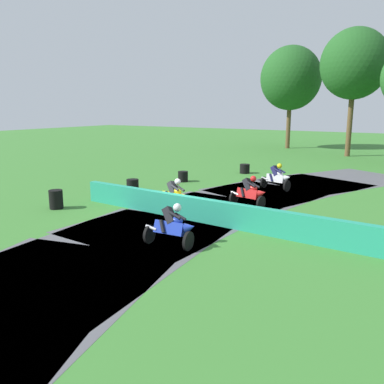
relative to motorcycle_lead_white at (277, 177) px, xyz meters
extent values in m
plane|color=#38752D|center=(-1.36, -7.14, -0.66)|extent=(120.00, 120.00, 0.00)
cube|color=#515156|center=(2.11, 4.71, -0.66)|extent=(8.69, 9.96, 0.01)
cube|color=#515156|center=(0.41, 0.93, -0.66)|extent=(7.90, 9.76, 0.01)
cube|color=#515156|center=(-0.73, -3.04, -0.66)|extent=(6.94, 9.37, 0.01)
cube|color=#515156|center=(-1.30, -7.14, -0.66)|extent=(5.85, 8.78, 0.01)
cube|color=#515156|center=(-1.27, -11.28, -0.66)|extent=(5.95, 8.84, 0.01)
cube|color=#239375|center=(4.12, -7.50, -0.21)|extent=(21.01, 1.68, 0.90)
cylinder|color=black|center=(0.60, -0.18, -0.36)|extent=(0.24, 0.67, 0.67)
cylinder|color=black|center=(-0.76, 0.13, -0.36)|extent=(0.24, 0.67, 0.67)
cube|color=silver|center=(-0.07, 0.01, -0.07)|extent=(1.05, 0.54, 0.43)
ellipsoid|color=silver|center=(0.11, 0.00, 0.19)|extent=(0.50, 0.40, 0.27)
cone|color=silver|center=(0.59, -0.13, 0.05)|extent=(0.45, 0.42, 0.44)
cylinder|color=#B2B2B7|center=(-0.69, 0.02, -0.13)|extent=(0.42, 0.19, 0.17)
cube|color=#1E1E4C|center=(-0.14, 0.07, 0.31)|extent=(0.54, 0.43, 0.59)
sphere|color=yellow|center=(0.08, 0.06, 0.59)|extent=(0.26, 0.26, 0.26)
cylinder|color=#1E1E4C|center=(0.17, 0.19, 0.32)|extent=(0.43, 0.19, 0.24)
cylinder|color=#1E1E4C|center=(0.09, -0.16, 0.36)|extent=(0.43, 0.19, 0.24)
cylinder|color=#1E1E4C|center=(-0.21, 0.23, -0.07)|extent=(0.28, 0.20, 0.42)
cylinder|color=#1E1E4C|center=(-0.29, -0.12, -0.02)|extent=(0.28, 0.20, 0.42)
cylinder|color=black|center=(0.88, -4.35, -0.37)|extent=(0.21, 0.73, 0.72)
cylinder|color=black|center=(-0.49, -4.11, -0.37)|extent=(0.21, 0.73, 0.72)
cube|color=red|center=(0.21, -4.16, -0.08)|extent=(1.05, 0.53, 0.45)
ellipsoid|color=red|center=(0.39, -4.13, 0.17)|extent=(0.49, 0.40, 0.30)
cone|color=red|center=(0.88, -4.25, 0.04)|extent=(0.43, 0.42, 0.47)
cylinder|color=#B2B2B7|center=(-0.41, -4.19, -0.13)|extent=(0.42, 0.19, 0.17)
cube|color=black|center=(0.14, -4.06, 0.29)|extent=(0.53, 0.44, 0.62)
sphere|color=red|center=(0.37, -4.03, 0.57)|extent=(0.26, 0.26, 0.26)
cylinder|color=black|center=(0.45, -3.93, 0.28)|extent=(0.43, 0.20, 0.24)
cylinder|color=black|center=(0.39, -4.27, 0.36)|extent=(0.43, 0.20, 0.24)
cylinder|color=black|center=(0.06, -3.95, -0.10)|extent=(0.27, 0.22, 0.42)
cylinder|color=black|center=(0.00, -4.30, -0.02)|extent=(0.27, 0.22, 0.42)
cylinder|color=black|center=(-1.47, -6.63, -0.37)|extent=(0.20, 0.72, 0.72)
cylinder|color=black|center=(-2.85, -6.41, -0.37)|extent=(0.20, 0.72, 0.72)
cube|color=yellow|center=(-2.15, -6.46, -0.08)|extent=(1.04, 0.51, 0.45)
ellipsoid|color=yellow|center=(-1.96, -6.43, 0.18)|extent=(0.49, 0.39, 0.30)
cone|color=yellow|center=(-1.47, -6.54, 0.04)|extent=(0.43, 0.41, 0.46)
cylinder|color=#B2B2B7|center=(-2.76, -6.49, -0.13)|extent=(0.42, 0.18, 0.17)
cube|color=#28282D|center=(-2.22, -6.36, 0.30)|extent=(0.52, 0.43, 0.62)
sphere|color=white|center=(-1.99, -6.33, 0.57)|extent=(0.26, 0.26, 0.26)
cylinder|color=#28282D|center=(-1.91, -6.22, 0.28)|extent=(0.43, 0.19, 0.24)
cylinder|color=#28282D|center=(-1.96, -6.57, 0.36)|extent=(0.43, 0.19, 0.24)
cylinder|color=#28282D|center=(-2.30, -6.25, -0.10)|extent=(0.27, 0.22, 0.42)
cylinder|color=#28282D|center=(-2.35, -6.60, -0.02)|extent=(0.27, 0.22, 0.42)
cylinder|color=black|center=(0.87, -10.05, -0.38)|extent=(0.14, 0.77, 0.77)
cylinder|color=black|center=(-0.52, -10.15, -0.38)|extent=(0.14, 0.77, 0.77)
cube|color=#1E38B2|center=(0.17, -10.00, -0.10)|extent=(1.03, 0.47, 0.47)
ellipsoid|color=#1E38B2|center=(0.34, -9.90, 0.15)|extent=(0.46, 0.38, 0.32)
cone|color=#1E38B2|center=(0.84, -9.91, 0.02)|extent=(0.42, 0.45, 0.49)
cylinder|color=#B2B2B7|center=(-0.42, -10.18, -0.13)|extent=(0.41, 0.12, 0.18)
cube|color=black|center=(0.08, -9.87, 0.26)|extent=(0.52, 0.47, 0.63)
sphere|color=white|center=(0.29, -9.76, 0.53)|extent=(0.26, 0.26, 0.26)
cylinder|color=black|center=(0.35, -9.68, 0.22)|extent=(0.43, 0.14, 0.25)
cylinder|color=black|center=(0.37, -10.01, 0.35)|extent=(0.43, 0.14, 0.25)
cylinder|color=black|center=(-0.02, -9.84, -0.14)|extent=(0.28, 0.24, 0.42)
cylinder|color=black|center=(0.00, -10.17, -0.02)|extent=(0.28, 0.24, 0.42)
cylinder|color=black|center=(-3.63, 3.97, -0.56)|extent=(0.64, 0.64, 0.20)
cylinder|color=black|center=(-3.63, 3.97, -0.36)|extent=(0.64, 0.64, 0.20)
cylinder|color=black|center=(-3.63, 3.97, -0.16)|extent=(0.64, 0.64, 0.20)
cylinder|color=black|center=(-5.43, -0.64, -0.56)|extent=(0.57, 0.57, 0.20)
cylinder|color=black|center=(-5.43, -0.64, -0.36)|extent=(0.57, 0.57, 0.20)
cylinder|color=black|center=(-5.43, -0.64, -0.16)|extent=(0.57, 0.57, 0.20)
cylinder|color=black|center=(-6.24, -4.17, -0.56)|extent=(0.62, 0.62, 0.20)
cylinder|color=black|center=(-6.24, -4.17, -0.36)|extent=(0.62, 0.62, 0.20)
cylinder|color=black|center=(-6.24, -4.17, -0.16)|extent=(0.62, 0.62, 0.20)
cylinder|color=black|center=(-6.60, -8.73, -0.56)|extent=(0.58, 0.58, 0.20)
cylinder|color=black|center=(-6.60, -8.73, -0.36)|extent=(0.58, 0.58, 0.20)
cylinder|color=black|center=(-6.60, -8.73, -0.16)|extent=(0.58, 0.58, 0.20)
cylinder|color=black|center=(-6.60, -8.73, 0.04)|extent=(0.58, 0.58, 0.20)
cylinder|color=brown|center=(-6.59, 21.31, 1.60)|extent=(0.44, 0.44, 4.52)
ellipsoid|color=#1E511E|center=(-6.59, 21.31, 6.45)|extent=(6.11, 6.11, 6.41)
cylinder|color=brown|center=(0.18, 17.25, 2.04)|extent=(0.44, 0.44, 5.41)
ellipsoid|color=#1E511E|center=(0.18, 17.25, 7.13)|extent=(5.62, 5.62, 5.90)
camera|label=1|loc=(6.98, -19.70, 3.57)|focal=37.32mm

